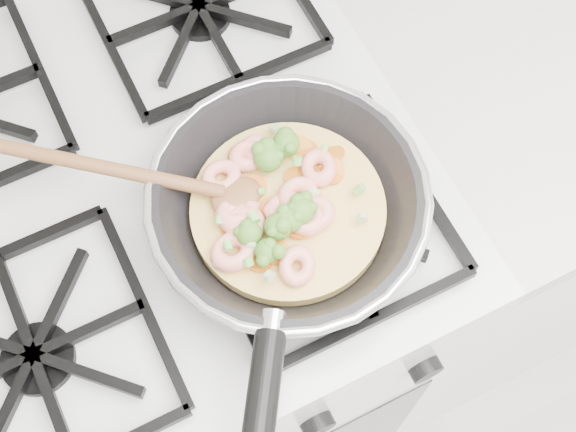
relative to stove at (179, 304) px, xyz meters
name	(u,v)px	position (x,y,z in m)	size (l,w,h in m)	color
stove	(179,304)	(0.00, 0.00, 0.00)	(0.60, 0.60, 0.92)	silver
skillet	(284,211)	(0.12, -0.14, 0.49)	(0.41, 0.47, 0.09)	black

